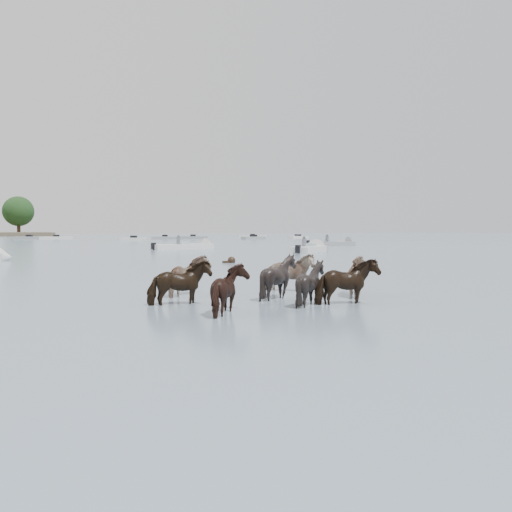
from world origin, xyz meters
name	(u,v)px	position (x,y,z in m)	size (l,w,h in m)	color
ground	(266,297)	(0.00, 0.00, 0.00)	(400.00, 400.00, 0.00)	slate
pony_herd	(274,282)	(-0.08, -0.60, 0.46)	(6.38, 4.86, 1.37)	black
swimming_pony	(231,261)	(5.22, 13.35, 0.10)	(0.72, 0.44, 0.44)	black
motorboat_c	(190,247)	(10.23, 32.92, 0.22)	(6.58, 2.63, 1.92)	silver
motorboat_d	(311,249)	(16.81, 22.61, 0.22)	(5.42, 4.80, 1.92)	silver
motorboat_e	(336,244)	(28.02, 34.15, 0.22)	(6.32, 2.19, 1.92)	gray
distant_flotilla	(44,239)	(1.90, 78.87, 0.26)	(105.54, 27.06, 0.93)	silver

